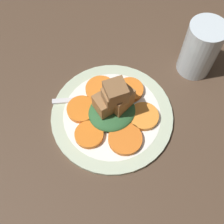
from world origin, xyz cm
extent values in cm
cube|color=#4C3828|center=(0.00, 0.00, 1.00)|extent=(120.00, 120.00, 2.00)
cylinder|color=beige|center=(0.00, 0.00, 2.50)|extent=(25.86, 25.86, 1.00)
cylinder|color=white|center=(0.00, 0.00, 2.55)|extent=(20.69, 20.69, 1.00)
cylinder|color=orange|center=(-0.70, -6.26, 3.67)|extent=(6.64, 6.64, 1.15)
cylinder|color=orange|center=(5.18, -3.91, 3.67)|extent=(6.18, 6.18, 1.15)
cylinder|color=orange|center=(6.44, 2.01, 3.67)|extent=(5.85, 5.85, 1.15)
cylinder|color=orange|center=(0.57, 6.38, 3.67)|extent=(6.88, 6.88, 1.15)
cylinder|color=orange|center=(-5.35, 3.94, 3.67)|extent=(6.27, 6.27, 1.15)
cylinder|color=orange|center=(-6.24, -3.05, 3.67)|extent=(5.90, 5.90, 1.15)
ellipsoid|color=#2D6033|center=(0.00, 0.00, 4.28)|extent=(10.00, 9.00, 2.36)
cube|color=olive|center=(-1.75, -0.57, 7.83)|extent=(5.92, 5.92, 4.74)
cube|color=olive|center=(1.10, -0.83, 7.40)|extent=(4.07, 4.07, 3.88)
cube|color=brown|center=(-0.78, 0.43, 11.39)|extent=(4.52, 4.52, 3.95)
cube|color=olive|center=(0.03, 0.02, 10.36)|extent=(3.57, 3.57, 3.26)
cube|color=silver|center=(4.38, -6.43, 3.30)|extent=(11.30, 5.98, 0.40)
cube|color=silver|center=(-1.69, -3.64, 3.30)|extent=(2.28, 2.70, 0.40)
cube|color=silver|center=(-4.91, -3.26, 3.30)|extent=(4.40, 2.24, 0.40)
cube|color=silver|center=(-4.63, -2.66, 3.30)|extent=(4.40, 2.24, 0.40)
cube|color=silver|center=(-4.35, -2.05, 3.30)|extent=(4.40, 2.24, 0.40)
cube|color=silver|center=(-4.07, -1.44, 3.30)|extent=(4.40, 2.24, 0.40)
cylinder|color=silver|center=(-23.03, -1.98, 8.48)|extent=(7.82, 7.82, 12.97)
camera|label=1|loc=(13.18, 23.32, 55.96)|focal=45.00mm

